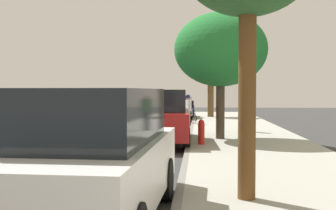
{
  "coord_description": "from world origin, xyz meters",
  "views": [
    {
      "loc": [
        2.29,
        -14.56,
        1.96
      ],
      "look_at": [
        0.55,
        8.39,
        1.14
      ],
      "focal_mm": 43.95,
      "sensor_mm": 36.0,
      "label": 1
    }
  ],
  "objects": [
    {
      "name": "parked_sedan_dark_blue_mid",
      "position": [
        0.93,
        12.84,
        0.75
      ],
      "size": [
        2.07,
        4.51,
        1.52
      ],
      "color": "navy",
      "rests_on": "ground"
    },
    {
      "name": "parked_suv_white_nearest",
      "position": [
        0.76,
        -8.74,
        1.03
      ],
      "size": [
        2.11,
        4.77,
        1.99
      ],
      "color": "white",
      "rests_on": "ground"
    },
    {
      "name": "fire_hydrant",
      "position": [
        2.36,
        -0.66,
        0.56
      ],
      "size": [
        0.22,
        0.22,
        0.84
      ],
      "color": "red",
      "rests_on": "sidewalk"
    },
    {
      "name": "street_tree_corner",
      "position": [
        3.09,
        14.06,
        3.28
      ],
      "size": [
        2.27,
        2.27,
        4.21
      ],
      "color": "brown",
      "rests_on": "sidewalk"
    },
    {
      "name": "lane_stripe_bike_edge",
      "position": [
        0.46,
        0.0,
        0.0
      ],
      "size": [
        0.12,
        40.93,
        0.01
      ],
      "primitive_type": "cube",
      "color": "white",
      "rests_on": "ground"
    },
    {
      "name": "bicycle_at_curb",
      "position": [
        1.47,
        8.8,
        0.36
      ],
      "size": [
        1.41,
        1.06,
        0.74
      ],
      "color": "black",
      "rests_on": "ground"
    },
    {
      "name": "street_tree_far_end",
      "position": [
        3.09,
        1.05,
        3.49
      ],
      "size": [
        3.5,
        3.5,
        4.76
      ],
      "color": "#483C2D",
      "rests_on": "sidewalk"
    },
    {
      "name": "pedestrian_on_phone",
      "position": [
        4.3,
        3.83,
        1.09
      ],
      "size": [
        0.41,
        0.52,
        1.68
      ],
      "color": "black",
      "rests_on": "sidewalk"
    },
    {
      "name": "lane_stripe_centre",
      "position": [
        -2.84,
        -0.46,
        0.0
      ],
      "size": [
        0.14,
        40.0,
        0.01
      ],
      "color": "white",
      "rests_on": "ground"
    },
    {
      "name": "ground",
      "position": [
        0.0,
        0.0,
        0.0
      ],
      "size": [
        65.48,
        65.48,
        0.0
      ],
      "primitive_type": "plane",
      "color": "#363636"
    },
    {
      "name": "curb_edge",
      "position": [
        1.93,
        0.0,
        0.07
      ],
      "size": [
        0.16,
        40.93,
        0.14
      ],
      "primitive_type": "cube",
      "color": "gray",
      "rests_on": "ground"
    },
    {
      "name": "sidewalk",
      "position": [
        4.17,
        0.0,
        0.07
      ],
      "size": [
        4.31,
        40.93,
        0.14
      ],
      "primitive_type": "cube",
      "color": "#A7A89C",
      "rests_on": "ground"
    },
    {
      "name": "cyclist_with_backpack",
      "position": [
        1.69,
        8.36,
        1.07
      ],
      "size": [
        0.53,
        0.55,
        1.75
      ],
      "color": "#C6B284",
      "rests_on": "ground"
    },
    {
      "name": "parked_suv_red_second",
      "position": [
        0.95,
        0.25,
        1.03
      ],
      "size": [
        2.12,
        4.77,
        1.99
      ],
      "color": "maroon",
      "rests_on": "ground"
    }
  ]
}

